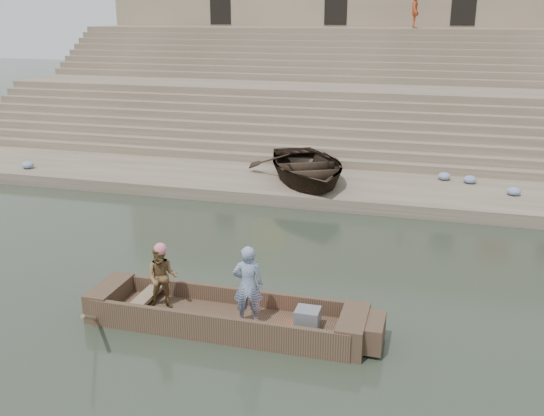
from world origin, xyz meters
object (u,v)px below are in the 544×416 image
at_px(television, 307,319).
at_px(beached_rowboat, 306,167).
at_px(pedestrian, 416,9).
at_px(standing_man, 248,285).
at_px(rowing_man, 162,277).
at_px(main_rowboat, 225,322).

height_order(television, beached_rowboat, beached_rowboat).
distance_m(television, pedestrian, 24.30).
height_order(standing_man, television, standing_man).
distance_m(standing_man, rowing_man, 1.89).
bearing_deg(pedestrian, television, 178.93).
bearing_deg(beached_rowboat, rowing_man, -121.01).
height_order(standing_man, rowing_man, standing_man).
bearing_deg(rowing_man, television, -16.90).
relative_size(main_rowboat, rowing_man, 3.72).
bearing_deg(standing_man, rowing_man, -19.65).
xyz_separation_m(main_rowboat, standing_man, (0.52, -0.11, 0.91)).
bearing_deg(beached_rowboat, standing_man, -110.00).
height_order(main_rowboat, beached_rowboat, beached_rowboat).
xyz_separation_m(standing_man, pedestrian, (1.69, 23.71, 5.14)).
distance_m(main_rowboat, pedestrian, 24.47).
xyz_separation_m(television, beached_rowboat, (-2.15, 9.70, 0.50)).
xyz_separation_m(rowing_man, pedestrian, (3.56, 23.55, 5.27)).
distance_m(standing_man, pedestrian, 24.32).
distance_m(television, beached_rowboat, 9.95).
xyz_separation_m(main_rowboat, rowing_man, (-1.35, 0.05, 0.78)).
xyz_separation_m(main_rowboat, pedestrian, (2.21, 23.61, 6.05)).
distance_m(main_rowboat, standing_man, 1.06).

